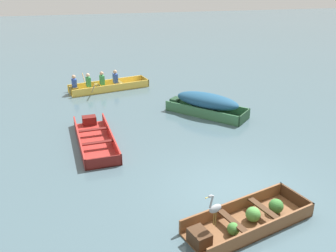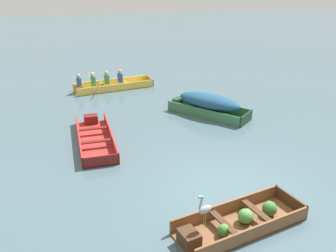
% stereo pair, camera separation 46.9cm
% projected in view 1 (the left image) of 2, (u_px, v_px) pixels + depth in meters
% --- Properties ---
extents(ground_plane, '(80.00, 80.00, 0.00)m').
position_uv_depth(ground_plane, '(238.00, 194.00, 9.80)').
color(ground_plane, '#47606B').
extents(dinghy_wooden_brown_foreground, '(3.28, 1.99, 0.39)m').
position_uv_depth(dinghy_wooden_brown_foreground, '(247.00, 220.00, 8.56)').
color(dinghy_wooden_brown_foreground, brown).
rests_on(dinghy_wooden_brown_foreground, ground).
extents(skiff_red_near_moored, '(1.48, 3.66, 0.35)m').
position_uv_depth(skiff_red_near_moored, '(95.00, 138.00, 12.67)').
color(skiff_red_near_moored, '#AD2D28').
rests_on(skiff_red_near_moored, ground).
extents(skiff_green_mid_moored, '(3.04, 3.03, 0.86)m').
position_uv_depth(skiff_green_mid_moored, '(206.00, 102.00, 14.83)').
color(skiff_green_mid_moored, '#387047').
rests_on(skiff_green_mid_moored, ground).
extents(rowboat_yellow_with_crew, '(3.88, 2.25, 0.91)m').
position_uv_depth(rowboat_yellow_with_crew, '(104.00, 85.00, 17.81)').
color(rowboat_yellow_with_crew, '#E5BC47').
rests_on(rowboat_yellow_with_crew, ground).
extents(heron_on_dinghy, '(0.45, 0.26, 0.84)m').
position_uv_depth(heron_on_dinghy, '(215.00, 208.00, 7.80)').
color(heron_on_dinghy, olive).
rests_on(heron_on_dinghy, dinghy_wooden_brown_foreground).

